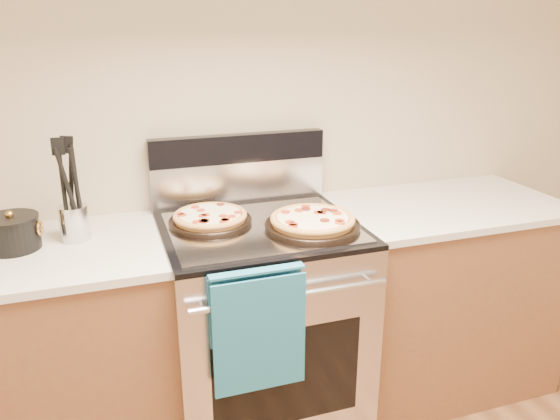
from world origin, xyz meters
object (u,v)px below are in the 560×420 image
object	(u,v)px
pepperoni_pizza_front	(312,222)
utensil_crock	(75,223)
range_body	(261,330)
pepperoni_pizza_back	(210,218)
saucepan	(13,234)

from	to	relation	value
pepperoni_pizza_front	utensil_crock	world-z (taller)	utensil_crock
range_body	pepperoni_pizza_back	world-z (taller)	pepperoni_pizza_back
pepperoni_pizza_back	saucepan	size ratio (longest dim) A/B	1.77
utensil_crock	pepperoni_pizza_front	bearing A→B (deg)	-13.43
range_body	saucepan	size ratio (longest dim) A/B	4.96
range_body	pepperoni_pizza_front	world-z (taller)	pepperoni_pizza_front
pepperoni_pizza_back	pepperoni_pizza_front	xyz separation A→B (m)	(0.36, -0.17, 0.00)
pepperoni_pizza_front	pepperoni_pizza_back	bearing A→B (deg)	154.13
pepperoni_pizza_back	saucepan	world-z (taller)	saucepan
range_body	saucepan	distance (m)	1.03
utensil_crock	saucepan	world-z (taller)	utensil_crock
range_body	pepperoni_pizza_back	size ratio (longest dim) A/B	2.81
pepperoni_pizza_back	pepperoni_pizza_front	size ratio (longest dim) A/B	0.89
pepperoni_pizza_front	saucepan	size ratio (longest dim) A/B	1.99
pepperoni_pizza_back	saucepan	distance (m)	0.70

